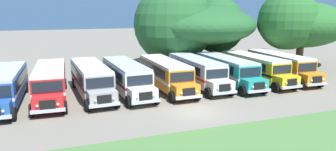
% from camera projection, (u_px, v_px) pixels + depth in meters
% --- Properties ---
extents(ground_plane, '(220.00, 220.00, 0.00)m').
position_uv_depth(ground_plane, '(197.00, 112.00, 24.22)').
color(ground_plane, slate).
extents(parked_bus_slot_0, '(2.95, 10.87, 2.82)m').
position_uv_depth(parked_bus_slot_0, '(5.00, 85.00, 26.14)').
color(parked_bus_slot_0, '#23519E').
rests_on(parked_bus_slot_0, ground_plane).
extents(parked_bus_slot_1, '(2.99, 10.88, 2.82)m').
position_uv_depth(parked_bus_slot_1, '(50.00, 81.00, 27.67)').
color(parked_bus_slot_1, red).
rests_on(parked_bus_slot_1, ground_plane).
extents(parked_bus_slot_2, '(3.19, 10.91, 2.82)m').
position_uv_depth(parked_bus_slot_2, '(91.00, 78.00, 28.88)').
color(parked_bus_slot_2, '#9E9993').
rests_on(parked_bus_slot_2, ground_plane).
extents(parked_bus_slot_3, '(3.13, 10.90, 2.82)m').
position_uv_depth(parked_bus_slot_3, '(126.00, 76.00, 29.75)').
color(parked_bus_slot_3, silver).
rests_on(parked_bus_slot_3, ground_plane).
extents(parked_bus_slot_4, '(2.79, 10.85, 2.82)m').
position_uv_depth(parked_bus_slot_4, '(165.00, 73.00, 31.11)').
color(parked_bus_slot_4, orange).
rests_on(parked_bus_slot_4, ground_plane).
extents(parked_bus_slot_5, '(2.74, 10.85, 2.82)m').
position_uv_depth(parked_bus_slot_5, '(197.00, 70.00, 32.48)').
color(parked_bus_slot_5, silver).
rests_on(parked_bus_slot_5, ground_plane).
extents(parked_bus_slot_6, '(2.72, 10.84, 2.82)m').
position_uv_depth(parked_bus_slot_6, '(226.00, 69.00, 33.12)').
color(parked_bus_slot_6, teal).
rests_on(parked_bus_slot_6, ground_plane).
extents(parked_bus_slot_7, '(2.97, 10.88, 2.82)m').
position_uv_depth(parked_bus_slot_7, '(254.00, 67.00, 34.49)').
color(parked_bus_slot_7, yellow).
rests_on(parked_bus_slot_7, ground_plane).
extents(parked_bus_slot_8, '(3.02, 10.88, 2.82)m').
position_uv_depth(parked_bus_slot_8, '(280.00, 65.00, 35.72)').
color(parked_bus_slot_8, orange).
rests_on(parked_bus_slot_8, ground_plane).
extents(broad_shade_tree, '(17.01, 16.40, 11.02)m').
position_uv_depth(broad_shade_tree, '(191.00, 24.00, 42.58)').
color(broad_shade_tree, brown).
rests_on(broad_shade_tree, ground_plane).
extents(secondary_tree, '(13.36, 12.20, 10.24)m').
position_uv_depth(secondary_tree, '(296.00, 24.00, 42.84)').
color(secondary_tree, brown).
rests_on(secondary_tree, ground_plane).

